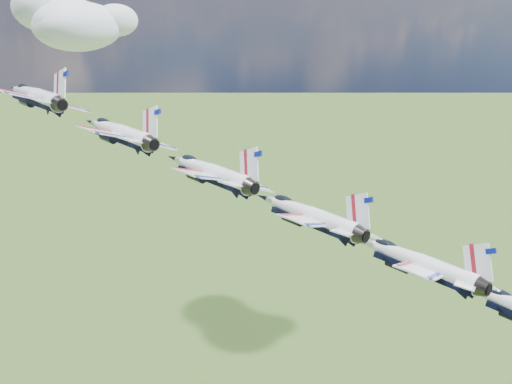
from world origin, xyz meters
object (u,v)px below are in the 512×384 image
object	(u,v)px
jet_2	(208,171)
jet_4	(415,261)
jet_1	(117,132)
jet_0	(34,96)
jet_3	(306,214)

from	to	relation	value
jet_2	jet_4	bearing A→B (deg)	-63.46
jet_1	jet_0	bearing A→B (deg)	116.54
jet_0	jet_1	world-z (taller)	jet_0
jet_4	jet_3	bearing A→B (deg)	116.54
jet_1	jet_3	world-z (taller)	jet_1
jet_2	jet_4	xyz separation A→B (m)	(18.71, -15.57, -7.26)
jet_0	jet_4	world-z (taller)	jet_0
jet_1	jet_3	distance (m)	25.40
jet_1	jet_3	xyz separation A→B (m)	(18.71, -15.57, -7.26)
jet_2	jet_3	size ratio (longest dim) A/B	1.00
jet_3	jet_2	bearing A→B (deg)	116.54
jet_3	jet_4	bearing A→B (deg)	-63.46
jet_1	jet_2	bearing A→B (deg)	-63.46
jet_4	jet_0	bearing A→B (deg)	116.54
jet_0	jet_2	xyz separation A→B (m)	(18.71, -15.57, -7.26)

